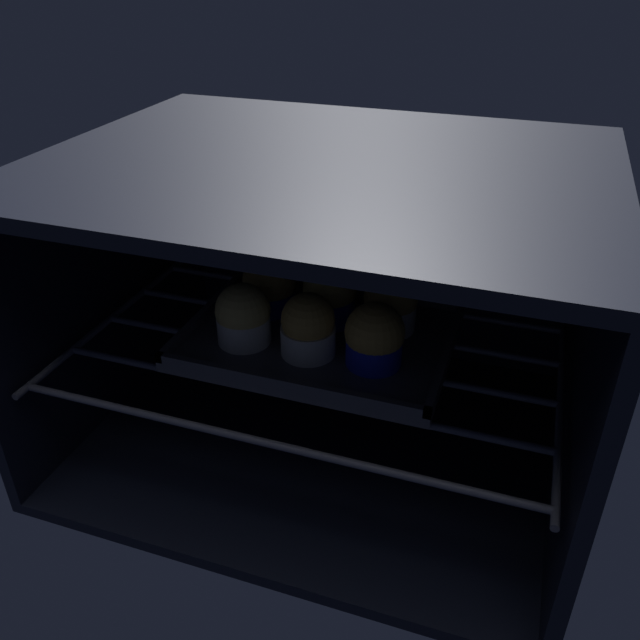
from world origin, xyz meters
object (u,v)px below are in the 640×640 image
Objects in this scene: muffin_row0_col1 at (309,327)px; muffin_row1_col2 at (390,303)px; muffin_row0_col2 at (374,338)px; muffin_row1_col0 at (270,285)px; muffin_row1_col1 at (331,294)px; baking_tray at (320,338)px; muffin_row0_col0 at (243,316)px.

muffin_row1_col2 is at bearing 48.82° from muffin_row0_col1.
muffin_row0_col2 is 16.85cm from muffin_row1_col0.
muffin_row0_col1 and muffin_row1_col2 have the same top height.
muffin_row1_col1 is (0.05, 7.47, 0.21)cm from muffin_row0_col1.
muffin_row1_col0 is (-15.15, 7.37, 0.06)cm from muffin_row0_col2.
muffin_row1_col0 is at bearing 177.85° from muffin_row1_col1.
baking_tray is 9.12cm from muffin_row1_col2.
muffin_row0_col1 is 0.90× the size of muffin_row1_col1.
muffin_row1_col0 is 7.97cm from muffin_row1_col1.
baking_tray is at bearing 153.88° from muffin_row0_col2.
muffin_row1_col0 reaches higher than muffin_row1_col2.
muffin_row1_col0 reaches higher than muffin_row0_col0.
muffin_row1_col1 is at bearing -2.15° from muffin_row1_col0.
muffin_row1_col1 is (0.16, 3.46, 4.11)cm from baking_tray.
muffin_row1_col1 reaches higher than muffin_row1_col2.
muffin_row0_col2 is 10.10cm from muffin_row1_col1.
baking_tray is 4.15× the size of muffin_row0_col1.
muffin_row0_col0 is 7.83cm from muffin_row0_col1.
muffin_row1_col2 is (-0.16, 7.70, 0.11)cm from muffin_row0_col2.
muffin_row1_col0 is at bearing 154.24° from baking_tray.
muffin_row0_col0 is 0.89× the size of muffin_row1_col1.
muffin_row0_col0 is 0.99× the size of muffin_row1_col2.
muffin_row1_col1 is at bearing 87.41° from baking_tray.
muffin_row0_col2 and muffin_row1_col2 have the same top height.
muffin_row0_col2 is at bearing -88.79° from muffin_row1_col2.
muffin_row1_col1 is (-7.20, 7.07, 0.39)cm from muffin_row0_col2.
muffin_row0_col0 is at bearing -151.39° from muffin_row1_col2.
muffin_row1_col0 is at bearing -178.74° from muffin_row1_col2.
muffin_row1_col0 is (-7.80, 3.76, 3.78)cm from baking_tray.
baking_tray is 5.38cm from muffin_row1_col1.
muffin_row0_col2 is at bearing -26.12° from baking_tray.
muffin_row0_col2 is 0.89× the size of muffin_row1_col1.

